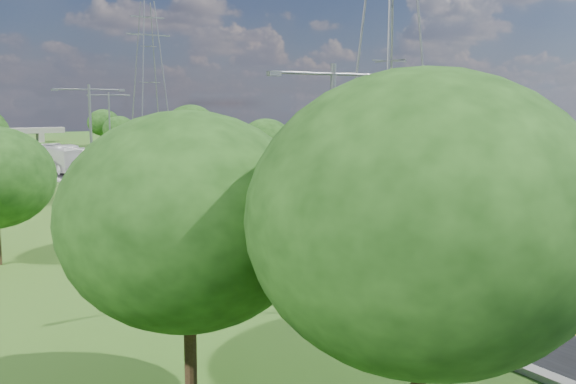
# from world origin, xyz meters

# --- Properties ---
(ground) EXTENTS (260.00, 260.00, 0.00)m
(ground) POSITION_xyz_m (0.00, 60.00, 0.00)
(ground) COLOR #205518
(ground) RESTS_ON ground
(road) EXTENTS (8.00, 150.00, 0.06)m
(road) POSITION_xyz_m (0.00, 66.00, 0.03)
(road) COLOR black
(road) RESTS_ON ground
(curb_left) EXTENTS (0.50, 150.00, 0.22)m
(curb_left) POSITION_xyz_m (-4.25, 66.00, 0.11)
(curb_left) COLOR gray
(curb_left) RESTS_ON ground
(curb_right) EXTENTS (0.50, 150.00, 0.22)m
(curb_right) POSITION_xyz_m (4.25, 66.00, 0.11)
(curb_right) COLOR gray
(curb_right) RESTS_ON ground
(speed_limit_sign) EXTENTS (0.55, 0.09, 2.40)m
(speed_limit_sign) POSITION_xyz_m (5.20, 37.98, 1.60)
(speed_limit_sign) COLOR slate
(speed_limit_sign) RESTS_ON ground
(streetlight_near_left) EXTENTS (5.90, 0.25, 10.00)m
(streetlight_near_left) POSITION_xyz_m (-6.00, 12.00, 5.94)
(streetlight_near_left) COLOR slate
(streetlight_near_left) RESTS_ON ground
(streetlight_mid_left) EXTENTS (5.90, 0.25, 10.00)m
(streetlight_mid_left) POSITION_xyz_m (-6.00, 45.00, 5.94)
(streetlight_mid_left) COLOR slate
(streetlight_mid_left) RESTS_ON ground
(streetlight_far_right) EXTENTS (5.90, 0.25, 10.00)m
(streetlight_far_right) POSITION_xyz_m (6.00, 78.00, 5.94)
(streetlight_far_right) COLOR slate
(streetlight_far_right) RESTS_ON ground
(power_tower_near) EXTENTS (9.00, 6.40, 28.00)m
(power_tower_near) POSITION_xyz_m (22.00, 40.00, 14.01)
(power_tower_near) COLOR slate
(power_tower_near) RESTS_ON ground
(power_tower_far) EXTENTS (9.00, 6.40, 28.00)m
(power_tower_far) POSITION_xyz_m (26.00, 115.00, 14.01)
(power_tower_far) COLOR slate
(power_tower_far) RESTS_ON ground
(tree_la) EXTENTS (7.14, 7.14, 8.30)m
(tree_la) POSITION_xyz_m (-14.00, 8.00, 5.27)
(tree_la) COLOR black
(tree_la) RESTS_ON ground
(tree_lf) EXTENTS (7.98, 7.98, 9.28)m
(tree_lf) POSITION_xyz_m (-11.00, 2.00, 5.89)
(tree_lf) COLOR black
(tree_lf) RESTS_ON ground
(tree_rb) EXTENTS (6.72, 6.72, 7.82)m
(tree_rb) POSITION_xyz_m (16.00, 30.00, 4.95)
(tree_rb) COLOR black
(tree_rb) RESTS_ON ground
(tree_rc) EXTENTS (5.88, 5.88, 6.84)m
(tree_rc) POSITION_xyz_m (15.00, 52.00, 4.33)
(tree_rc) COLOR black
(tree_rc) RESTS_ON ground
(tree_rd) EXTENTS (7.14, 7.14, 8.30)m
(tree_rd) POSITION_xyz_m (17.00, 76.00, 5.27)
(tree_rd) COLOR black
(tree_rd) RESTS_ON ground
(tree_re) EXTENTS (5.46, 5.46, 6.35)m
(tree_re) POSITION_xyz_m (14.50, 100.00, 4.02)
(tree_re) COLOR black
(tree_re) RESTS_ON ground
(tree_rf) EXTENTS (6.30, 6.30, 7.33)m
(tree_rf) POSITION_xyz_m (18.00, 120.00, 4.64)
(tree_rf) COLOR black
(tree_rf) RESTS_ON ground
(bus_outbound) EXTENTS (2.83, 11.17, 3.10)m
(bus_outbound) POSITION_xyz_m (1.62, 58.47, 1.61)
(bus_outbound) COLOR white
(bus_outbound) RESTS_ON road
(bus_inbound) EXTENTS (3.36, 12.28, 3.39)m
(bus_inbound) POSITION_xyz_m (-1.61, 73.17, 1.76)
(bus_inbound) COLOR white
(bus_inbound) RESTS_ON road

